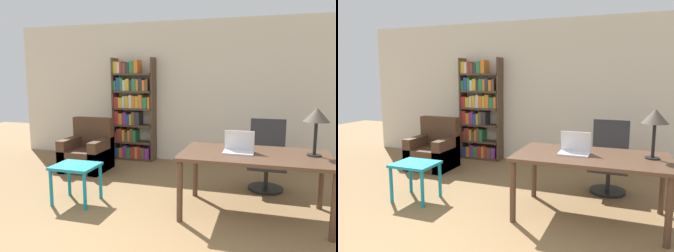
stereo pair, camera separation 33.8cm
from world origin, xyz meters
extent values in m
cube|color=beige|center=(0.00, 4.53, 1.35)|extent=(8.00, 0.06, 2.70)
cube|color=#4C3323|center=(1.04, 2.24, 0.74)|extent=(1.72, 0.98, 0.04)
cylinder|color=#4C3323|center=(0.24, 1.81, 0.36)|extent=(0.07, 0.07, 0.72)
cylinder|color=#4C3323|center=(1.84, 1.81, 0.36)|extent=(0.07, 0.07, 0.72)
cylinder|color=#4C3323|center=(0.24, 2.67, 0.36)|extent=(0.07, 0.07, 0.72)
cylinder|color=#4C3323|center=(1.84, 2.67, 0.36)|extent=(0.07, 0.07, 0.72)
cube|color=silver|center=(0.85, 2.22, 0.77)|extent=(0.35, 0.25, 0.02)
cube|color=silver|center=(0.85, 2.31, 0.90)|extent=(0.35, 0.07, 0.24)
cube|color=white|center=(0.85, 2.31, 0.90)|extent=(0.32, 0.06, 0.21)
cylinder|color=black|center=(1.70, 2.32, 0.77)|extent=(0.16, 0.16, 0.01)
cylinder|color=black|center=(1.70, 2.32, 0.96)|extent=(0.04, 0.04, 0.38)
cone|color=#4C4238|center=(1.70, 2.32, 1.23)|extent=(0.28, 0.28, 0.16)
cylinder|color=black|center=(1.19, 3.20, 0.02)|extent=(0.50, 0.50, 0.04)
cylinder|color=#262626|center=(1.19, 3.20, 0.19)|extent=(0.06, 0.06, 0.31)
cube|color=#2D2D33|center=(1.19, 3.20, 0.40)|extent=(0.53, 0.53, 0.10)
cube|color=#2D2D33|center=(1.19, 3.43, 0.74)|extent=(0.51, 0.08, 0.59)
cube|color=teal|center=(-1.21, 1.99, 0.49)|extent=(0.56, 0.48, 0.04)
cylinder|color=teal|center=(-1.46, 1.79, 0.24)|extent=(0.04, 0.04, 0.47)
cylinder|color=teal|center=(-0.97, 1.79, 0.24)|extent=(0.04, 0.04, 0.47)
cylinder|color=teal|center=(-1.46, 2.19, 0.24)|extent=(0.04, 0.04, 0.47)
cylinder|color=teal|center=(-0.97, 2.19, 0.24)|extent=(0.04, 0.04, 0.47)
cube|color=#472D1E|center=(-1.88, 3.36, 0.19)|extent=(0.76, 0.71, 0.38)
cube|color=#472D1E|center=(-1.88, 3.64, 0.65)|extent=(0.76, 0.16, 0.53)
cube|color=#472D1E|center=(-2.17, 3.36, 0.28)|extent=(0.16, 0.71, 0.57)
cube|color=#472D1E|center=(-1.58, 3.36, 0.28)|extent=(0.16, 0.71, 0.57)
cube|color=#4C3828|center=(-1.76, 4.34, 1.01)|extent=(0.04, 0.28, 2.01)
cube|color=#4C3828|center=(-0.95, 4.34, 1.01)|extent=(0.04, 0.28, 2.01)
cube|color=#4C3828|center=(-1.36, 4.34, 0.02)|extent=(0.81, 0.28, 0.04)
cube|color=#234C99|center=(-1.70, 4.34, 0.13)|extent=(0.08, 0.24, 0.19)
cube|color=orange|center=(-1.62, 4.34, 0.14)|extent=(0.08, 0.24, 0.20)
cube|color=#7F338C|center=(-1.53, 4.34, 0.16)|extent=(0.07, 0.24, 0.24)
cube|color=#2D7F47|center=(-1.45, 4.34, 0.14)|extent=(0.09, 0.24, 0.22)
cube|color=#B72D28|center=(-1.36, 4.34, 0.15)|extent=(0.08, 0.24, 0.23)
cube|color=orange|center=(-1.29, 4.34, 0.15)|extent=(0.06, 0.24, 0.23)
cube|color=#B72D28|center=(-1.23, 4.34, 0.16)|extent=(0.05, 0.24, 0.24)
cube|color=brown|center=(-1.16, 4.34, 0.15)|extent=(0.08, 0.24, 0.22)
cube|color=#7F338C|center=(-1.06, 4.34, 0.14)|extent=(0.09, 0.24, 0.22)
cube|color=#4C3828|center=(-1.36, 4.34, 0.35)|extent=(0.81, 0.28, 0.04)
cube|color=#B72D28|center=(-1.72, 4.34, 0.46)|extent=(0.04, 0.24, 0.18)
cube|color=brown|center=(-1.67, 4.34, 0.49)|extent=(0.04, 0.24, 0.24)
cube|color=#B72D28|center=(-1.62, 4.34, 0.50)|extent=(0.06, 0.24, 0.25)
cube|color=gold|center=(-1.56, 4.34, 0.48)|extent=(0.05, 0.24, 0.23)
cube|color=brown|center=(-1.50, 4.34, 0.46)|extent=(0.06, 0.24, 0.19)
cube|color=orange|center=(-1.44, 4.34, 0.48)|extent=(0.04, 0.24, 0.23)
cube|color=brown|center=(-1.38, 4.34, 0.50)|extent=(0.07, 0.24, 0.26)
cube|color=#2D7F47|center=(-1.32, 4.34, 0.49)|extent=(0.06, 0.24, 0.23)
cube|color=#4C3828|center=(-1.36, 4.34, 0.69)|extent=(0.81, 0.28, 0.04)
cube|color=#B72D28|center=(-1.70, 4.34, 0.84)|extent=(0.08, 0.24, 0.26)
cube|color=orange|center=(-1.61, 4.34, 0.82)|extent=(0.08, 0.24, 0.22)
cube|color=#7F338C|center=(-1.52, 4.34, 0.83)|extent=(0.07, 0.24, 0.24)
cube|color=#234C99|center=(-1.45, 4.34, 0.81)|extent=(0.06, 0.24, 0.21)
cube|color=gold|center=(-1.40, 4.34, 0.81)|extent=(0.04, 0.24, 0.22)
cube|color=brown|center=(-1.34, 4.34, 0.83)|extent=(0.06, 0.24, 0.25)
cube|color=#333338|center=(-1.26, 4.34, 0.83)|extent=(0.08, 0.24, 0.26)
cube|color=#4C3828|center=(-1.36, 4.34, 1.02)|extent=(0.81, 0.28, 0.04)
cube|color=#B72D28|center=(-1.70, 4.34, 1.15)|extent=(0.08, 0.24, 0.21)
cube|color=gold|center=(-1.61, 4.34, 1.14)|extent=(0.09, 0.24, 0.20)
cube|color=silver|center=(-1.54, 4.34, 1.15)|extent=(0.04, 0.24, 0.22)
cube|color=gold|center=(-1.47, 4.34, 1.16)|extent=(0.08, 0.24, 0.23)
cube|color=silver|center=(-1.40, 4.34, 1.17)|extent=(0.06, 0.24, 0.25)
cube|color=orange|center=(-1.33, 4.34, 1.16)|extent=(0.07, 0.24, 0.23)
cube|color=gold|center=(-1.26, 4.34, 1.16)|extent=(0.06, 0.24, 0.23)
cube|color=orange|center=(-1.19, 4.34, 1.17)|extent=(0.08, 0.24, 0.26)
cube|color=#2D7F47|center=(-1.09, 4.34, 1.15)|extent=(0.09, 0.24, 0.21)
cube|color=orange|center=(-1.02, 4.34, 1.15)|extent=(0.05, 0.24, 0.22)
cube|color=#4C3828|center=(-1.36, 4.34, 1.36)|extent=(0.81, 0.28, 0.04)
cube|color=#2D7F47|center=(-1.72, 4.34, 1.47)|extent=(0.05, 0.24, 0.19)
cube|color=#234C99|center=(-1.65, 4.34, 1.50)|extent=(0.07, 0.24, 0.25)
cube|color=#2D7F47|center=(-1.58, 4.34, 1.50)|extent=(0.05, 0.24, 0.25)
cube|color=silver|center=(-1.52, 4.34, 1.48)|extent=(0.05, 0.24, 0.21)
cube|color=gold|center=(-1.45, 4.34, 1.49)|extent=(0.07, 0.24, 0.23)
cube|color=#333338|center=(-1.38, 4.34, 1.48)|extent=(0.05, 0.24, 0.20)
cube|color=#2D7F47|center=(-1.31, 4.34, 1.49)|extent=(0.09, 0.24, 0.23)
cube|color=orange|center=(-1.25, 4.34, 1.49)|extent=(0.04, 0.24, 0.22)
cube|color=#333338|center=(-1.19, 4.34, 1.50)|extent=(0.07, 0.24, 0.24)
cube|color=orange|center=(-1.12, 4.34, 1.48)|extent=(0.06, 0.24, 0.21)
cube|color=brown|center=(-1.05, 4.34, 1.49)|extent=(0.05, 0.24, 0.23)
cube|color=#4C3828|center=(-1.36, 4.34, 1.69)|extent=(0.81, 0.28, 0.04)
cube|color=gold|center=(-1.70, 4.34, 1.83)|extent=(0.08, 0.24, 0.23)
cube|color=silver|center=(-1.63, 4.34, 1.82)|extent=(0.06, 0.24, 0.21)
cube|color=#B72D28|center=(-1.57, 4.34, 1.83)|extent=(0.04, 0.24, 0.23)
cube|color=brown|center=(-1.51, 4.34, 1.81)|extent=(0.06, 0.24, 0.20)
cube|color=#333338|center=(-1.45, 4.34, 1.82)|extent=(0.06, 0.24, 0.21)
cube|color=#2D7F47|center=(-1.36, 4.34, 1.83)|extent=(0.09, 0.24, 0.23)
cube|color=orange|center=(-1.27, 4.34, 1.84)|extent=(0.08, 0.24, 0.26)
camera|label=1|loc=(1.14, -1.65, 1.66)|focal=35.00mm
camera|label=2|loc=(1.46, -1.54, 1.66)|focal=35.00mm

